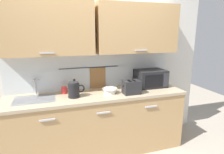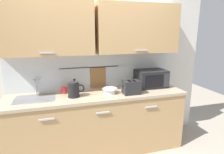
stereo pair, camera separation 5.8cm
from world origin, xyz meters
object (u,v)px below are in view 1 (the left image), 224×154
at_px(dish_soap_bottle, 75,86).
at_px(mug_near_sink, 64,90).
at_px(mixing_bowl, 110,90).
at_px(toaster, 132,87).
at_px(mug_by_kettle, 126,85).
at_px(wooden_spoon, 95,90).
at_px(microwave, 150,78).
at_px(electric_kettle, 74,90).

bearing_deg(dish_soap_bottle, mug_near_sink, -173.85).
bearing_deg(mug_near_sink, dish_soap_bottle, 6.15).
distance_m(mixing_bowl, toaster, 0.31).
relative_size(mug_by_kettle, wooden_spoon, 0.43).
bearing_deg(mixing_bowl, mug_by_kettle, 31.52).
xyz_separation_m(dish_soap_bottle, wooden_spoon, (0.29, -0.02, -0.08)).
bearing_deg(toaster, microwave, 29.93).
bearing_deg(microwave, electric_kettle, -172.64).
height_order(dish_soap_bottle, toaster, dish_soap_bottle).
xyz_separation_m(electric_kettle, dish_soap_bottle, (0.03, 0.22, -0.01)).
bearing_deg(mug_by_kettle, mixing_bowl, -148.48).
xyz_separation_m(electric_kettle, toaster, (0.79, -0.09, -0.01)).
relative_size(microwave, electric_kettle, 2.03).
xyz_separation_m(dish_soap_bottle, toaster, (0.76, -0.31, 0.01)).
distance_m(mug_near_sink, wooden_spoon, 0.44).
distance_m(electric_kettle, mixing_bowl, 0.50).
distance_m(toaster, mug_by_kettle, 0.31).
xyz_separation_m(microwave, toaster, (-0.43, -0.25, -0.04)).
relative_size(dish_soap_bottle, mug_near_sink, 1.63).
xyz_separation_m(mug_near_sink, mug_by_kettle, (0.95, 0.01, 0.00)).
bearing_deg(mug_near_sink, mug_by_kettle, 0.80).
xyz_separation_m(toaster, mug_by_kettle, (0.04, 0.30, -0.05)).
relative_size(dish_soap_bottle, mug_by_kettle, 1.63).
distance_m(toaster, wooden_spoon, 0.56).
height_order(microwave, electric_kettle, microwave).
xyz_separation_m(microwave, mug_near_sink, (-1.34, 0.04, -0.09)).
distance_m(electric_kettle, wooden_spoon, 0.39).
height_order(mug_near_sink, mug_by_kettle, same).
distance_m(mixing_bowl, wooden_spoon, 0.26).
xyz_separation_m(mixing_bowl, wooden_spoon, (-0.18, 0.19, -0.04)).
xyz_separation_m(electric_kettle, mug_near_sink, (-0.12, 0.20, -0.05)).
xyz_separation_m(mug_near_sink, wooden_spoon, (0.44, -0.00, -0.04)).
relative_size(dish_soap_bottle, toaster, 0.77).
relative_size(microwave, mug_by_kettle, 3.83).
relative_size(mug_near_sink, toaster, 0.47).
bearing_deg(toaster, mixing_bowl, 160.43).
distance_m(electric_kettle, dish_soap_bottle, 0.22).
distance_m(microwave, electric_kettle, 1.23).
distance_m(microwave, dish_soap_bottle, 1.20).
height_order(microwave, toaster, microwave).
height_order(electric_kettle, toaster, electric_kettle).
xyz_separation_m(microwave, wooden_spoon, (-0.90, 0.04, -0.13)).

